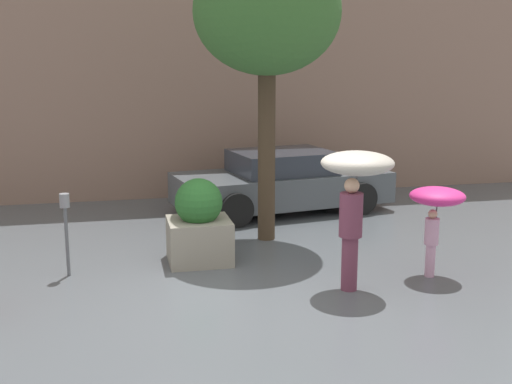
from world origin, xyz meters
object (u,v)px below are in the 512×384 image
(person_adult, at_px, (356,180))
(parked_car_near, at_px, (282,183))
(planter_box, at_px, (199,225))
(street_tree, at_px, (267,15))
(person_child, at_px, (436,203))
(parking_meter, at_px, (65,217))

(person_adult, xyz_separation_m, parked_car_near, (0.22, 4.66, -0.91))
(planter_box, relative_size, street_tree, 0.27)
(person_child, bearing_deg, parking_meter, 139.25)
(street_tree, height_order, parking_meter, street_tree)
(planter_box, distance_m, person_adult, 2.65)
(person_adult, xyz_separation_m, person_child, (1.32, 0.23, -0.42))
(parking_meter, bearing_deg, person_child, -12.35)
(planter_box, relative_size, person_adult, 0.70)
(planter_box, xyz_separation_m, street_tree, (1.31, 1.04, 3.21))
(person_adult, bearing_deg, street_tree, 60.82)
(parking_meter, bearing_deg, planter_box, 7.16)
(planter_box, bearing_deg, parking_meter, -172.84)
(planter_box, height_order, person_child, planter_box)
(parked_car_near, height_order, parking_meter, parked_car_near)
(planter_box, xyz_separation_m, person_child, (3.22, -1.38, 0.50))
(parked_car_near, relative_size, street_tree, 0.94)
(planter_box, relative_size, parked_car_near, 0.29)
(planter_box, height_order, parked_car_near, planter_box)
(street_tree, relative_size, parking_meter, 4.01)
(person_child, xyz_separation_m, parked_car_near, (-1.11, 4.44, -0.49))
(person_adult, distance_m, parked_car_near, 4.76)
(person_child, bearing_deg, planter_box, 128.49)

